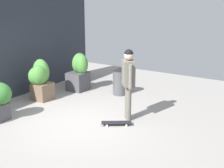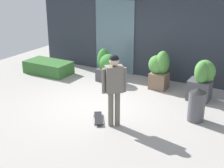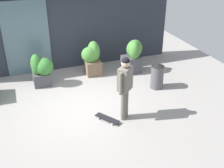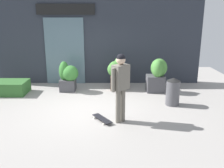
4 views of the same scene
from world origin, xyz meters
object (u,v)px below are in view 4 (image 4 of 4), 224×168
Objects in this scene: skateboarder at (121,81)px; skateboard at (103,119)px; planter_box_right at (69,76)px; planter_box_left at (158,75)px; planter_box_mid at (118,72)px; trash_bin at (174,91)px.

skateboarder reaches higher than skateboard.
skateboard is at bearing -63.38° from planter_box_right.
planter_box_left reaches higher than skateboard.
planter_box_left is 1.11× the size of planter_box_right.
skateboard is at bearing -98.62° from planter_box_mid.
skateboarder is 3.31m from planter_box_right.
planter_box_left is (1.40, 2.62, -0.48)m from skateboarder.
planter_box_mid is at bearing -40.44° from skateboarder.
trash_bin reaches higher than skateboard.
planter_box_left is at bearing -70.11° from skateboard.
skateboard is 0.59× the size of planter_box_left.
skateboard is 3.03m from planter_box_right.
planter_box_left is at bearing -13.17° from planter_box_mid.
planter_box_left reaches higher than trash_bin.
skateboarder is 2.17m from trash_bin.
planter_box_left is at bearing 100.35° from trash_bin.
planter_box_left is 3.22m from planter_box_right.
planter_box_mid is at bearing 7.60° from planter_box_right.
skateboard is (-0.48, 0.04, -1.04)m from skateboarder.
planter_box_left is at bearing -1.74° from planter_box_right.
planter_box_mid is at bearing 166.83° from planter_box_left.
skateboard is 0.58× the size of planter_box_mid.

